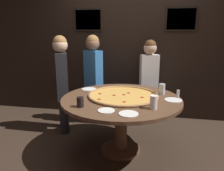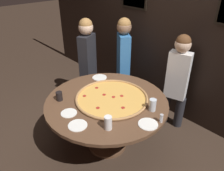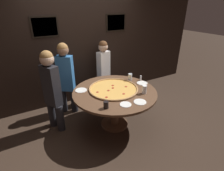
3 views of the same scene
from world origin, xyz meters
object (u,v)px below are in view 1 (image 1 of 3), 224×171
(drink_cup_front_edge, at_px, (80,102))
(diner_side_right, at_px, (62,78))
(drink_cup_far_left, at_px, (162,89))
(white_plate_left_side, at_px, (128,114))
(diner_far_right, at_px, (149,77))
(condiment_shaker, at_px, (178,94))
(giant_pizza, at_px, (123,95))
(diner_side_left, at_px, (93,74))
(white_plate_far_back, at_px, (173,100))
(dining_table, at_px, (121,108))
(white_plate_beside_cup, at_px, (106,110))
(white_plate_near_front, at_px, (89,89))
(drink_cup_near_right, at_px, (154,102))

(drink_cup_front_edge, distance_m, diner_side_right, 1.07)
(drink_cup_far_left, height_order, white_plate_left_side, drink_cup_far_left)
(diner_far_right, height_order, diner_side_right, diner_side_right)
(condiment_shaker, bearing_deg, giant_pizza, -173.64)
(white_plate_left_side, height_order, diner_side_left, diner_side_left)
(drink_cup_front_edge, distance_m, drink_cup_far_left, 1.12)
(drink_cup_front_edge, relative_size, white_plate_far_back, 0.54)
(drink_cup_front_edge, distance_m, diner_side_left, 1.35)
(diner_far_right, bearing_deg, drink_cup_front_edge, 47.19)
(white_plate_far_back, relative_size, diner_side_right, 0.14)
(dining_table, bearing_deg, white_plate_far_back, 1.49)
(giant_pizza, height_order, drink_cup_front_edge, drink_cup_front_edge)
(white_plate_far_back, relative_size, condiment_shaker, 2.16)
(diner_side_left, bearing_deg, white_plate_beside_cup, 144.61)
(dining_table, relative_size, white_plate_near_front, 7.16)
(drink_cup_far_left, height_order, diner_side_left, diner_side_left)
(white_plate_far_back, bearing_deg, diner_far_right, 107.11)
(drink_cup_near_right, bearing_deg, diner_far_right, 93.38)
(dining_table, bearing_deg, drink_cup_near_right, -39.73)
(drink_cup_front_edge, height_order, white_plate_far_back, drink_cup_front_edge)
(drink_cup_near_right, relative_size, diner_far_right, 0.10)
(white_plate_beside_cup, relative_size, diner_side_right, 0.12)
(drink_cup_near_right, distance_m, drink_cup_far_left, 0.59)
(condiment_shaker, bearing_deg, drink_cup_near_right, -122.20)
(white_plate_beside_cup, relative_size, white_plate_near_front, 0.86)
(drink_cup_far_left, bearing_deg, drink_cup_near_right, -100.46)
(condiment_shaker, xyz_separation_m, diner_side_right, (-1.69, 0.32, 0.06))
(diner_far_right, xyz_separation_m, diner_side_right, (-1.31, -0.58, 0.04))
(giant_pizza, distance_m, drink_cup_near_right, 0.56)
(white_plate_near_front, relative_size, diner_side_left, 0.14)
(giant_pizza, relative_size, diner_side_right, 0.60)
(white_plate_left_side, relative_size, white_plate_near_front, 0.96)
(white_plate_beside_cup, xyz_separation_m, condiment_shaker, (0.79, 0.64, 0.05))
(drink_cup_near_right, distance_m, white_plate_left_side, 0.33)
(dining_table, bearing_deg, diner_side_left, 124.02)
(white_plate_near_front, bearing_deg, drink_cup_far_left, -3.99)
(giant_pizza, relative_size, drink_cup_near_right, 6.08)
(drink_cup_far_left, relative_size, white_plate_left_side, 0.72)
(drink_cup_front_edge, bearing_deg, diner_side_right, 123.80)
(diner_far_right, bearing_deg, drink_cup_near_right, 76.53)
(giant_pizza, bearing_deg, diner_side_right, 158.45)
(dining_table, bearing_deg, drink_cup_far_left, 26.14)
(diner_side_left, bearing_deg, dining_table, 158.03)
(drink_cup_far_left, bearing_deg, diner_side_left, 149.47)
(giant_pizza, bearing_deg, drink_cup_near_right, -46.37)
(drink_cup_front_edge, xyz_separation_m, drink_cup_far_left, (0.90, 0.67, 0.02))
(giant_pizza, distance_m, condiment_shaker, 0.69)
(white_plate_near_front, relative_size, diner_far_right, 0.15)
(white_plate_far_back, relative_size, diner_side_left, 0.14)
(condiment_shaker, bearing_deg, diner_side_right, 169.29)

